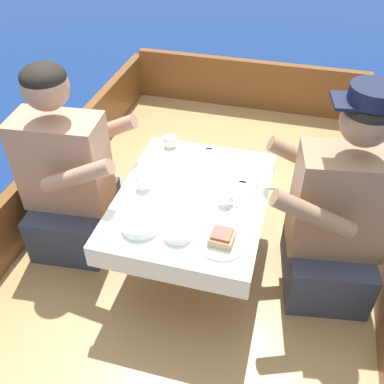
{
  "coord_description": "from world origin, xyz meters",
  "views": [
    {
      "loc": [
        0.37,
        -1.48,
        1.9
      ],
      "look_at": [
        0.0,
        -0.09,
        0.71
      ],
      "focal_mm": 40.0,
      "sensor_mm": 36.0,
      "label": 1
    }
  ],
  "objects_px": {
    "sandwich": "(222,237)",
    "coffee_cup_starboard": "(225,198)",
    "person_port": "(68,180)",
    "coffee_cup_port": "(143,181)",
    "tin_can": "(170,141)",
    "person_starboard": "(336,219)"
  },
  "relations": [
    {
      "from": "person_port",
      "to": "tin_can",
      "type": "relative_size",
      "value": 14.49
    },
    {
      "from": "person_port",
      "to": "coffee_cup_port",
      "type": "distance_m",
      "value": 0.41
    },
    {
      "from": "coffee_cup_starboard",
      "to": "tin_can",
      "type": "distance_m",
      "value": 0.51
    },
    {
      "from": "sandwich",
      "to": "tin_can",
      "type": "height_order",
      "value": "sandwich"
    },
    {
      "from": "coffee_cup_starboard",
      "to": "coffee_cup_port",
      "type": "bearing_deg",
      "value": 178.52
    },
    {
      "from": "sandwich",
      "to": "coffee_cup_port",
      "type": "bearing_deg",
      "value": 149.08
    },
    {
      "from": "person_port",
      "to": "sandwich",
      "type": "height_order",
      "value": "person_port"
    },
    {
      "from": "person_port",
      "to": "person_starboard",
      "type": "height_order",
      "value": "person_starboard"
    },
    {
      "from": "person_starboard",
      "to": "sandwich",
      "type": "distance_m",
      "value": 0.54
    },
    {
      "from": "person_port",
      "to": "sandwich",
      "type": "bearing_deg",
      "value": -23.85
    },
    {
      "from": "person_port",
      "to": "tin_can",
      "type": "xyz_separation_m",
      "value": [
        0.42,
        0.33,
        0.08
      ]
    },
    {
      "from": "person_starboard",
      "to": "coffee_cup_port",
      "type": "distance_m",
      "value": 0.85
    },
    {
      "from": "coffee_cup_port",
      "to": "coffee_cup_starboard",
      "type": "xyz_separation_m",
      "value": [
        0.38,
        -0.01,
        -0.01
      ]
    },
    {
      "from": "sandwich",
      "to": "coffee_cup_starboard",
      "type": "relative_size",
      "value": 1.01
    },
    {
      "from": "person_starboard",
      "to": "sandwich",
      "type": "bearing_deg",
      "value": 25.47
    },
    {
      "from": "person_port",
      "to": "tin_can",
      "type": "height_order",
      "value": "person_port"
    },
    {
      "from": "person_port",
      "to": "coffee_cup_port",
      "type": "bearing_deg",
      "value": -8.93
    },
    {
      "from": "person_port",
      "to": "sandwich",
      "type": "relative_size",
      "value": 10.0
    },
    {
      "from": "person_port",
      "to": "coffee_cup_starboard",
      "type": "relative_size",
      "value": 10.15
    },
    {
      "from": "person_starboard",
      "to": "tin_can",
      "type": "distance_m",
      "value": 0.89
    },
    {
      "from": "person_starboard",
      "to": "coffee_cup_starboard",
      "type": "height_order",
      "value": "person_starboard"
    },
    {
      "from": "sandwich",
      "to": "tin_can",
      "type": "xyz_separation_m",
      "value": [
        -0.39,
        0.6,
        -0.0
      ]
    }
  ]
}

